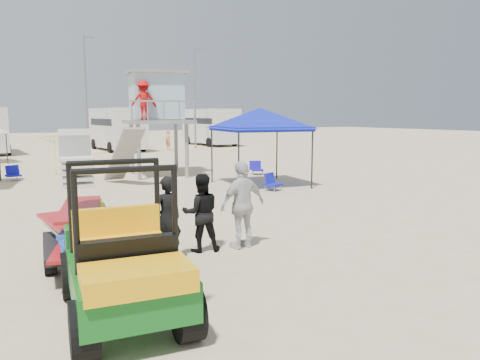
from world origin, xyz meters
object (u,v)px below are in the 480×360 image
utility_cart (122,249)px  canopy_blue (260,112)px  surf_trailer (81,221)px  lifeguard_tower (155,100)px  man_left (167,219)px

utility_cart → canopy_blue: size_ratio=0.82×
utility_cart → canopy_blue: bearing=47.1°
surf_trailer → lifeguard_tower: bearing=62.6°
utility_cart → man_left: size_ratio=1.80×
utility_cart → surf_trailer: 2.34m
surf_trailer → utility_cart: bearing=-90.2°
surf_trailer → man_left: bearing=-11.2°
canopy_blue → man_left: bearing=-134.5°
man_left → lifeguard_tower: lifeguard_tower is taller
canopy_blue → surf_trailer: bearing=-141.3°
utility_cart → lifeguard_tower: (6.05, 14.00, 2.42)m
surf_trailer → canopy_blue: canopy_blue is taller
surf_trailer → canopy_blue: size_ratio=0.71×
lifeguard_tower → canopy_blue: (2.37, -4.93, -0.52)m
lifeguard_tower → canopy_blue: size_ratio=1.26×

